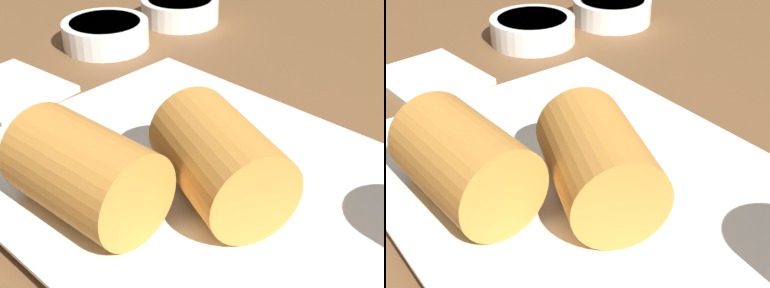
{
  "view_description": "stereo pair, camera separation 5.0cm",
  "coord_description": "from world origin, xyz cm",
  "views": [
    {
      "loc": [
        21.95,
        -21.98,
        25.52
      ],
      "look_at": [
        1.12,
        0.02,
        5.93
      ],
      "focal_mm": 50.0,
      "sensor_mm": 36.0,
      "label": 1
    },
    {
      "loc": [
        25.28,
        -18.25,
        25.52
      ],
      "look_at": [
        1.12,
        0.02,
        5.93
      ],
      "focal_mm": 50.0,
      "sensor_mm": 36.0,
      "label": 2
    }
  ],
  "objects": [
    {
      "name": "table_surface",
      "position": [
        0.0,
        0.0,
        1.0
      ],
      "size": [
        180.0,
        140.0,
        2.0
      ],
      "color": "brown",
      "rests_on": "ground"
    },
    {
      "name": "serving_plate",
      "position": [
        1.12,
        0.02,
        2.76
      ],
      "size": [
        30.87,
        25.62,
        1.5
      ],
      "color": "white",
      "rests_on": "table_surface"
    },
    {
      "name": "roll_front_left",
      "position": [
        3.87,
        -0.65,
        6.54
      ],
      "size": [
        10.77,
        9.05,
        6.07
      ],
      "color": "#C68438",
      "rests_on": "serving_plate"
    },
    {
      "name": "roll_front_right",
      "position": [
        -1.22,
        -7.45,
        6.54
      ],
      "size": [
        10.38,
        6.54,
        6.07
      ],
      "color": "#C68438",
      "rests_on": "serving_plate"
    },
    {
      "name": "dipping_bowl_near",
      "position": [
        -24.23,
        12.73,
        3.56
      ],
      "size": [
        9.64,
        9.64,
        2.86
      ],
      "color": "white",
      "rests_on": "table_surface"
    },
    {
      "name": "dipping_bowl_far",
      "position": [
        -23.78,
        24.14,
        3.56
      ],
      "size": [
        9.64,
        9.64,
        2.86
      ],
      "color": "white",
      "rests_on": "table_surface"
    },
    {
      "name": "napkin",
      "position": [
        -21.89,
        -1.01,
        2.3
      ],
      "size": [
        11.03,
        9.63,
        0.6
      ],
      "color": "silver",
      "rests_on": "table_surface"
    }
  ]
}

